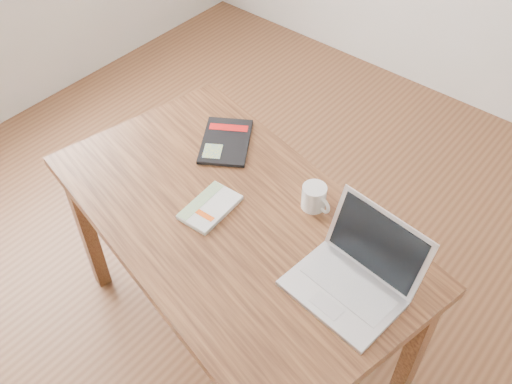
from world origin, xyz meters
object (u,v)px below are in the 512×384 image
Objects in this scene: desk at (233,234)px; coffee_mug at (315,197)px; black_guidebook at (226,141)px; laptop at (355,275)px; white_guidebook at (210,207)px.

desk is 12.28× the size of coffee_mug.
black_guidebook is 2.66× the size of coffee_mug.
laptop reaches higher than black_guidebook.
coffee_mug is (0.26, 0.23, 0.04)m from white_guidebook.
desk is at bearing -117.21° from coffee_mug.
white_guidebook is at bearing -89.83° from black_guidebook.
coffee_mug reaches higher than desk.
coffee_mug is at bearing 61.16° from desk.
black_guidebook is at bearing -173.19° from coffee_mug.
desk is 6.84× the size of white_guidebook.
laptop reaches higher than coffee_mug.
coffee_mug is (0.44, -0.05, 0.04)m from black_guidebook.
laptop is at bearing -51.13° from black_guidebook.
coffee_mug is (-0.27, 0.18, -0.00)m from laptop.
white_guidebook is 0.53m from laptop.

